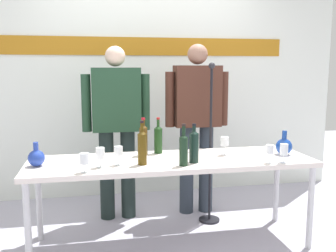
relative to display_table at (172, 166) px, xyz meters
The scene contains 19 objects.
ground_plane 0.68m from the display_table, ahead, with size 10.00×10.00×0.00m, color #ACAABB.
back_wall 1.66m from the display_table, 90.00° to the left, with size 4.63×0.11×3.00m.
display_table is the anchor object (origin of this frame).
decanter_blue_left 1.06m from the display_table, behind, with size 0.13×0.13×0.19m.
decanter_blue_right 0.99m from the display_table, ahead, with size 0.14×0.14×0.21m.
presenter_left 0.84m from the display_table, 120.50° to the left, with size 0.65×0.22×1.68m.
presenter_right 0.85m from the display_table, 59.50° to the left, with size 0.64×0.22×1.70m.
wine_bottle_0 0.29m from the display_table, 77.82° to the right, with size 0.07×0.07×0.32m.
wine_bottle_1 0.35m from the display_table, 153.69° to the right, with size 0.07×0.07×0.34m.
wine_bottle_2 0.34m from the display_table, 136.54° to the left, with size 0.07×0.07×0.32m.
wine_bottle_3 0.31m from the display_table, 105.64° to the left, with size 0.07×0.07×0.31m.
wine_bottle_4 0.28m from the display_table, 43.02° to the right, with size 0.08×0.08×0.31m.
wine_glass_left_0 0.62m from the display_table, 165.58° to the right, with size 0.07×0.07×0.15m.
wine_glass_left_1 0.76m from the display_table, 158.43° to the right, with size 0.07×0.07×0.14m.
wine_glass_left_2 0.48m from the display_table, 166.11° to the right, with size 0.07×0.07×0.15m.
wine_glass_right_0 0.51m from the display_table, ahead, with size 0.07×0.07×0.16m.
wine_glass_right_1 0.90m from the display_table, 19.19° to the right, with size 0.06×0.06×0.15m.
wine_glass_right_2 0.79m from the display_table, 20.79° to the right, with size 0.06×0.06×0.15m.
microphone_stand 0.64m from the display_table, 41.65° to the left, with size 0.20×0.20×1.52m.
Camera 1 is at (-0.63, -3.00, 1.48)m, focal length 41.07 mm.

